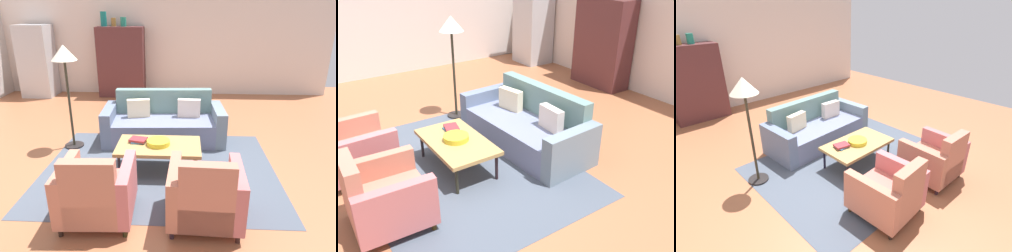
% 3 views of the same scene
% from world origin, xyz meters
% --- Properties ---
extents(ground_plane, '(10.52, 10.52, 0.00)m').
position_xyz_m(ground_plane, '(0.00, 0.00, 0.00)').
color(ground_plane, '#A1613F').
extents(wall_back, '(8.77, 0.12, 2.80)m').
position_xyz_m(wall_back, '(0.00, 4.37, 1.40)').
color(wall_back, beige).
rests_on(wall_back, ground).
extents(area_rug, '(3.40, 2.60, 0.01)m').
position_xyz_m(area_rug, '(0.20, -0.02, 0.00)').
color(area_rug, '#495260').
rests_on(area_rug, ground).
extents(couch, '(2.15, 1.02, 0.86)m').
position_xyz_m(couch, '(0.20, 1.12, 0.29)').
color(couch, slate).
rests_on(couch, ground).
extents(coffee_table, '(1.20, 0.70, 0.42)m').
position_xyz_m(coffee_table, '(0.20, -0.07, 0.38)').
color(coffee_table, black).
rests_on(coffee_table, ground).
extents(armchair_left, '(0.83, 0.83, 0.88)m').
position_xyz_m(armchair_left, '(-0.40, -1.23, 0.34)').
color(armchair_left, '#322915').
rests_on(armchair_left, ground).
extents(armchair_right, '(0.83, 0.83, 0.88)m').
position_xyz_m(armchair_right, '(0.80, -1.23, 0.34)').
color(armchair_right, '#352B1C').
rests_on(armchair_right, ground).
extents(fruit_bowl, '(0.33, 0.33, 0.07)m').
position_xyz_m(fruit_bowl, '(0.20, -0.07, 0.45)').
color(fruit_bowl, gold).
rests_on(fruit_bowl, coffee_table).
extents(book_stack, '(0.28, 0.23, 0.05)m').
position_xyz_m(book_stack, '(-0.11, 0.02, 0.44)').
color(book_stack, '#316185').
rests_on(book_stack, coffee_table).
extents(cabinet, '(1.20, 0.51, 1.80)m').
position_xyz_m(cabinet, '(-1.11, 4.02, 0.90)').
color(cabinet, '#502728').
rests_on(cabinet, ground).
extents(vase_tall, '(0.15, 0.15, 0.36)m').
position_xyz_m(vase_tall, '(-1.51, 4.02, 1.98)').
color(vase_tall, '#156D68').
rests_on(vase_tall, cabinet).
extents(vase_round, '(0.12, 0.12, 0.21)m').
position_xyz_m(vase_round, '(-1.26, 4.02, 1.91)').
color(vase_round, olive).
rests_on(vase_round, cabinet).
extents(vase_small, '(0.15, 0.15, 0.23)m').
position_xyz_m(vase_small, '(-1.01, 4.02, 1.91)').
color(vase_small, '#1E7B65').
rests_on(vase_small, cabinet).
extents(refrigerator, '(0.80, 0.73, 1.85)m').
position_xyz_m(refrigerator, '(-3.33, 3.92, 0.93)').
color(refrigerator, '#B7BABF').
rests_on(refrigerator, ground).
extents(floor_lamp, '(0.40, 0.40, 1.72)m').
position_xyz_m(floor_lamp, '(-1.34, 0.70, 1.44)').
color(floor_lamp, black).
rests_on(floor_lamp, ground).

